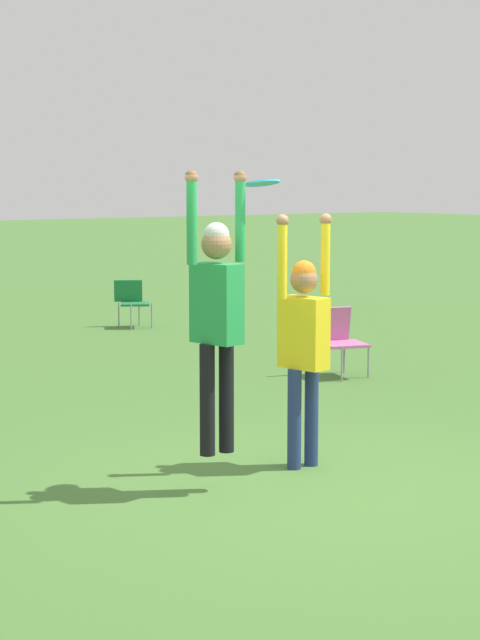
% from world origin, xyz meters
% --- Properties ---
extents(ground_plane, '(120.00, 120.00, 0.00)m').
position_xyz_m(ground_plane, '(0.00, 0.00, 0.00)').
color(ground_plane, '#477533').
extents(person_jumping, '(0.56, 0.44, 2.22)m').
position_xyz_m(person_jumping, '(-0.58, 0.36, 1.50)').
color(person_jumping, black).
rests_on(person_jumping, ground_plane).
extents(person_defending, '(0.58, 0.45, 2.18)m').
position_xyz_m(person_defending, '(0.45, 0.54, 1.16)').
color(person_defending, navy).
rests_on(person_defending, ground_plane).
extents(frisbee, '(0.28, 0.28, 0.06)m').
position_xyz_m(frisbee, '(-0.15, 0.35, 2.44)').
color(frisbee, '#2D9EDB').
extents(camping_chair_1, '(0.68, 0.72, 0.87)m').
position_xyz_m(camping_chair_1, '(3.65, 3.64, 0.51)').
color(camping_chair_1, gray).
rests_on(camping_chair_1, ground_plane).
extents(camping_chair_2, '(0.66, 0.72, 0.80)m').
position_xyz_m(camping_chair_2, '(3.99, 9.21, 0.48)').
color(camping_chair_2, gray).
rests_on(camping_chair_2, ground_plane).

